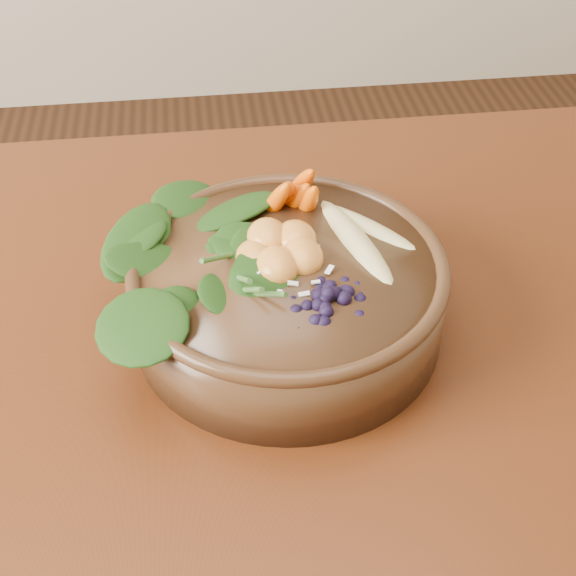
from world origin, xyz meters
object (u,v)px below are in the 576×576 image
at_px(carrot_cluster, 292,170).
at_px(kale_heap, 211,226).
at_px(blueberry_pile, 328,283).
at_px(stoneware_bowl, 288,297).
at_px(mandarin_cluster, 280,239).
at_px(banana_halves, 362,221).

bearing_deg(carrot_cluster, kale_heap, -169.49).
bearing_deg(blueberry_pile, kale_heap, 135.82).
distance_m(stoneware_bowl, mandarin_cluster, 0.05).
bearing_deg(mandarin_cluster, stoneware_bowl, -72.32).
height_order(stoneware_bowl, carrot_cluster, carrot_cluster).
height_order(kale_heap, blueberry_pile, kale_heap).
height_order(banana_halves, blueberry_pile, blueberry_pile).
height_order(stoneware_bowl, blueberry_pile, blueberry_pile).
relative_size(stoneware_bowl, mandarin_cluster, 3.15).
height_order(kale_heap, carrot_cluster, carrot_cluster).
bearing_deg(stoneware_bowl, blueberry_pile, -63.12).
xyz_separation_m(carrot_cluster, banana_halves, (0.06, -0.05, -0.02)).
xyz_separation_m(stoneware_bowl, banana_halves, (0.07, 0.04, 0.05)).
bearing_deg(carrot_cluster, stoneware_bowl, -123.69).
relative_size(mandarin_cluster, blueberry_pile, 0.69).
height_order(stoneware_bowl, kale_heap, kale_heap).
xyz_separation_m(banana_halves, blueberry_pile, (-0.04, -0.09, 0.01)).
distance_m(banana_halves, blueberry_pile, 0.10).
height_order(mandarin_cluster, blueberry_pile, blueberry_pile).
xyz_separation_m(mandarin_cluster, blueberry_pile, (0.03, -0.07, 0.00)).
bearing_deg(stoneware_bowl, banana_halves, 26.76).
height_order(stoneware_bowl, mandarin_cluster, mandarin_cluster).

